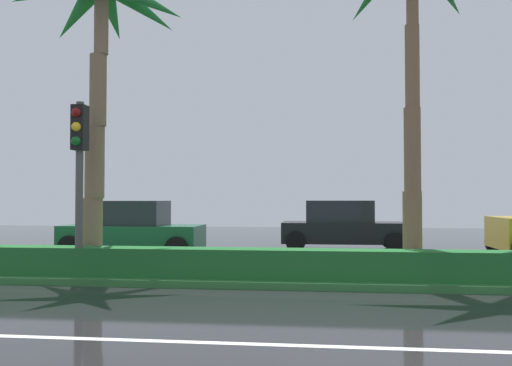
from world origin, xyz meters
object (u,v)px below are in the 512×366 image
at_px(car_in_traffic_leading, 131,229).
at_px(palm_tree_mid_left, 101,24).
at_px(car_in_traffic_second, 343,226).
at_px(traffic_signal_median_left, 79,156).

bearing_deg(car_in_traffic_leading, palm_tree_mid_left, -78.88).
xyz_separation_m(palm_tree_mid_left, car_in_traffic_leading, (-0.91, 4.64, -4.97)).
bearing_deg(car_in_traffic_second, traffic_signal_median_left, -123.92).
bearing_deg(traffic_signal_median_left, car_in_traffic_leading, 98.67).
distance_m(palm_tree_mid_left, traffic_signal_median_left, 3.26).
distance_m(palm_tree_mid_left, car_in_traffic_second, 10.74).
distance_m(car_in_traffic_leading, car_in_traffic_second, 7.27).
relative_size(palm_tree_mid_left, traffic_signal_median_left, 1.94).
relative_size(palm_tree_mid_left, car_in_traffic_leading, 1.66).
relative_size(car_in_traffic_leading, car_in_traffic_second, 1.00).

